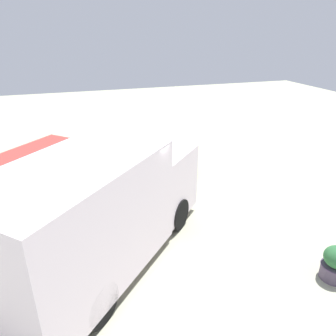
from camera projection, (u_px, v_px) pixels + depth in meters
ground_plane at (111, 232)px, 8.01m from camera, size 40.00×40.00×0.00m
food_truck at (101, 213)px, 6.55m from camera, size 5.28×5.22×2.55m
person_customer at (191, 165)px, 10.99m from camera, size 0.77×0.63×0.89m
planter_flowering_near at (336, 263)px, 6.41m from camera, size 0.56×0.56×0.74m
planter_flowering_far at (104, 167)px, 10.78m from camera, size 0.50×0.50×0.75m
planter_flowering_side at (139, 168)px, 10.85m from camera, size 0.56×0.56×0.68m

